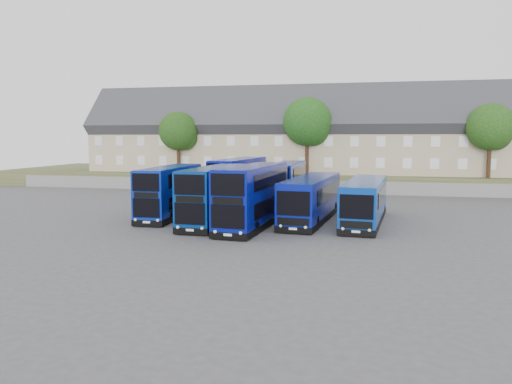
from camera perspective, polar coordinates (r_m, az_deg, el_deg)
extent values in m
plane|color=#49484E|center=(35.48, -2.27, -4.24)|extent=(120.00, 120.00, 0.00)
cube|color=slate|center=(58.69, 3.69, 0.66)|extent=(70.00, 0.40, 1.50)
cube|color=#484C2B|center=(68.53, 4.97, 1.67)|extent=(80.00, 20.00, 2.00)
cube|color=tan|center=(71.73, -14.88, 4.89)|extent=(6.00, 8.00, 6.00)
cube|color=#333338|center=(71.73, -14.95, 7.28)|extent=(6.00, 10.40, 10.40)
cube|color=brown|center=(71.25, -13.95, 10.41)|extent=(0.60, 0.90, 1.40)
cube|color=tan|center=(69.19, -10.45, 4.95)|extent=(6.00, 8.00, 6.00)
cube|color=#333338|center=(69.19, -10.50, 7.43)|extent=(6.00, 10.40, 10.40)
cube|color=brown|center=(68.81, -9.39, 10.66)|extent=(0.60, 0.90, 1.40)
cube|color=tan|center=(67.08, -5.70, 4.98)|extent=(6.00, 8.00, 6.00)
cube|color=#333338|center=(67.08, -5.73, 7.55)|extent=(6.00, 10.40, 10.40)
cube|color=brown|center=(66.83, -4.52, 10.86)|extent=(0.60, 0.90, 1.40)
cube|color=tan|center=(65.46, -0.69, 4.98)|extent=(6.00, 8.00, 6.00)
cube|color=#333338|center=(65.46, -0.69, 7.61)|extent=(6.00, 10.40, 10.40)
cube|color=brown|center=(65.34, 0.61, 10.98)|extent=(0.60, 0.90, 1.40)
cube|color=tan|center=(64.36, 4.54, 4.94)|extent=(6.00, 8.00, 6.00)
cube|color=#333338|center=(64.36, 4.56, 7.61)|extent=(6.00, 10.40, 10.40)
cube|color=brown|center=(64.38, 5.94, 11.02)|extent=(0.60, 0.90, 1.40)
cube|color=tan|center=(63.81, 9.90, 4.86)|extent=(6.00, 8.00, 6.00)
cube|color=#333338|center=(63.81, 9.95, 7.55)|extent=(6.00, 10.40, 10.40)
cube|color=brown|center=(63.97, 11.39, 10.96)|extent=(0.60, 0.90, 1.40)
cube|color=tan|center=(63.82, 15.31, 4.73)|extent=(6.00, 8.00, 6.00)
cube|color=#333338|center=(63.82, 15.39, 7.42)|extent=(6.00, 10.40, 10.40)
cube|color=brown|center=(64.12, 16.85, 10.81)|extent=(0.60, 0.90, 1.40)
cube|color=tan|center=(64.39, 20.66, 4.56)|extent=(6.00, 8.00, 6.00)
cube|color=#333338|center=(64.39, 20.77, 7.23)|extent=(6.00, 10.40, 10.40)
cube|color=brown|center=(64.83, 22.24, 10.56)|extent=(0.60, 0.90, 1.40)
cube|color=tan|center=(65.51, 25.88, 4.36)|extent=(6.00, 8.00, 6.00)
cube|color=#333338|center=(65.51, 26.00, 6.98)|extent=(6.00, 10.40, 10.40)
cube|color=#0924A8|center=(41.22, -9.77, 0.24)|extent=(2.74, 10.23, 3.71)
cube|color=black|center=(41.46, -9.72, -2.38)|extent=(2.78, 10.27, 0.45)
cube|color=black|center=(36.59, -12.45, -1.80)|extent=(2.00, 0.15, 1.38)
cube|color=black|center=(36.39, -12.52, 1.08)|extent=(2.00, 0.15, 1.29)
cylinder|color=black|center=(39.15, -12.53, -2.65)|extent=(0.34, 1.01, 1.00)
cube|color=navy|center=(37.80, -4.74, -0.12)|extent=(2.57, 10.56, 3.86)
cube|color=black|center=(38.07, -4.71, -3.08)|extent=(2.61, 10.60, 0.45)
cube|color=black|center=(32.97, -7.60, -2.49)|extent=(2.09, 0.10, 1.43)
cube|color=black|center=(32.73, -7.64, 0.83)|extent=(2.09, 0.10, 1.34)
cylinder|color=black|center=(35.55, -7.86, -3.46)|extent=(0.32, 1.00, 1.00)
cube|color=#071289|center=(36.21, -0.30, -0.22)|extent=(3.30, 11.15, 4.05)
cube|color=black|center=(36.50, -0.29, -3.46)|extent=(3.34, 11.19, 0.45)
cube|color=black|center=(31.13, -3.27, -2.84)|extent=(2.20, 0.22, 1.50)
cube|color=black|center=(30.88, -3.29, 0.83)|extent=(2.20, 0.22, 1.40)
cylinder|color=black|center=(33.74, -3.72, -3.93)|extent=(0.37, 1.02, 1.00)
cube|color=#08109C|center=(49.34, -1.96, 1.47)|extent=(3.35, 11.03, 3.99)
cube|color=black|center=(49.55, -1.96, -0.89)|extent=(3.40, 11.07, 0.45)
cube|color=black|center=(44.32, -4.28, -0.15)|extent=(2.17, 0.24, 1.48)
cube|color=black|center=(44.14, -4.30, 2.40)|extent=(2.17, 0.24, 1.38)
cylinder|color=black|center=(46.90, -4.50, -1.06)|extent=(0.38, 1.02, 1.00)
cube|color=#07168A|center=(47.85, 3.57, 1.12)|extent=(2.34, 10.06, 3.67)
cube|color=black|center=(48.05, 3.56, -1.12)|extent=(2.38, 10.10, 0.45)
cube|color=black|center=(42.97, 2.48, -0.49)|extent=(1.98, 0.07, 1.37)
cube|color=black|center=(42.80, 2.49, 1.94)|extent=(1.98, 0.07, 1.28)
cylinder|color=black|center=(45.44, 1.75, -1.28)|extent=(0.31, 1.00, 1.00)
cube|color=#081698|center=(39.15, 6.38, -0.52)|extent=(3.69, 12.48, 3.03)
cube|color=black|center=(39.36, 6.35, -2.79)|extent=(3.73, 12.52, 0.45)
cube|color=black|center=(33.13, 4.26, -1.33)|extent=(2.26, 0.27, 1.64)
cylinder|color=black|center=(35.78, 3.32, -3.34)|extent=(0.39, 1.02, 1.00)
cube|color=#0839A2|center=(38.57, 12.37, -0.83)|extent=(3.51, 12.01, 2.90)
cube|color=black|center=(38.78, 12.31, -3.03)|extent=(3.56, 12.05, 0.45)
cube|color=black|center=(32.67, 11.41, -1.68)|extent=(2.16, 0.25, 1.58)
cylinder|color=black|center=(35.22, 10.00, -3.58)|extent=(0.39, 1.02, 1.00)
cylinder|color=#382314|center=(63.09, -8.84, 3.84)|extent=(0.44, 0.44, 3.75)
sphere|color=#14370F|center=(63.04, -8.89, 6.91)|extent=(4.80, 4.80, 4.80)
sphere|color=#14370F|center=(63.19, -8.24, 6.23)|extent=(3.30, 3.30, 3.30)
cylinder|color=#382314|center=(59.67, 5.84, 4.11)|extent=(0.44, 0.44, 4.50)
sphere|color=#113C10|center=(59.66, 5.88, 8.00)|extent=(5.76, 5.76, 5.76)
sphere|color=#113C10|center=(59.97, 6.49, 7.12)|extent=(3.96, 3.96, 3.96)
cylinder|color=#382314|center=(60.22, 25.07, 3.33)|extent=(0.44, 0.44, 4.00)
sphere|color=#13390F|center=(60.18, 25.23, 6.75)|extent=(5.12, 5.12, 5.12)
sphere|color=#13390F|center=(60.70, 25.67, 5.97)|extent=(3.52, 3.52, 3.52)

